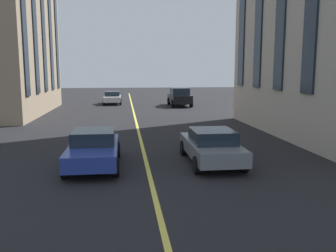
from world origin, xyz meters
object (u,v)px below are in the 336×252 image
object	(u,v)px
car_silver_trailing	(112,98)
car_grey_parked_b	(211,146)
car_black_oncoming	(180,97)
car_blue_near	(94,148)

from	to	relation	value
car_silver_trailing	car_grey_parked_b	world-z (taller)	same
car_grey_parked_b	car_black_oncoming	size ratio (longest dim) A/B	0.94
car_silver_trailing	car_black_oncoming	distance (m)	7.69
car_blue_near	car_grey_parked_b	world-z (taller)	same
car_silver_trailing	car_blue_near	xyz separation A→B (m)	(-26.46, -0.08, 0.00)
car_blue_near	car_grey_parked_b	size ratio (longest dim) A/B	1.00
car_blue_near	car_black_oncoming	size ratio (longest dim) A/B	0.94
car_grey_parked_b	car_black_oncoming	world-z (taller)	car_black_oncoming
car_grey_parked_b	car_black_oncoming	bearing A→B (deg)	-5.75
car_blue_near	car_black_oncoming	bearing A→B (deg)	-16.55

